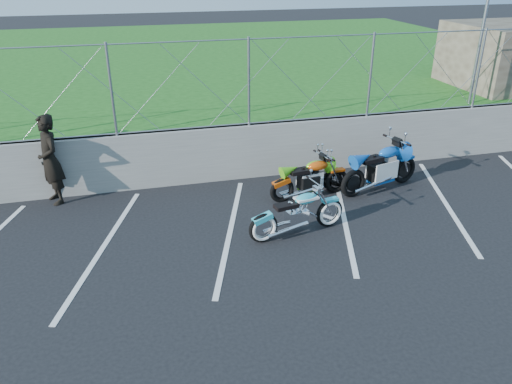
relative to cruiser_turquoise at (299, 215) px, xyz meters
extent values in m
plane|color=black|center=(-1.24, -0.55, -0.41)|extent=(90.00, 90.00, 0.00)
cube|color=slate|center=(-1.24, 2.95, 0.24)|extent=(30.00, 0.22, 1.30)
cube|color=#1A5316|center=(-1.24, 12.95, 0.24)|extent=(30.00, 20.00, 1.30)
cylinder|color=gray|center=(-1.24, 2.95, 2.84)|extent=(28.00, 0.03, 0.03)
cylinder|color=gray|center=(-1.24, 2.95, 0.94)|extent=(28.00, 0.03, 0.03)
cylinder|color=gray|center=(5.96, 3.35, 2.39)|extent=(0.08, 0.08, 3.00)
cube|color=silver|center=(-3.64, 0.45, -0.40)|extent=(1.49, 4.31, 0.01)
cube|color=silver|center=(-1.24, 0.45, -0.40)|extent=(1.49, 4.31, 0.01)
cube|color=silver|center=(1.16, 0.45, -0.40)|extent=(1.49, 4.31, 0.01)
cube|color=silver|center=(3.56, 0.45, -0.40)|extent=(1.49, 4.31, 0.01)
torus|color=black|center=(-0.74, -0.14, -0.11)|extent=(0.60, 0.21, 0.59)
torus|color=black|center=(0.69, 0.13, -0.11)|extent=(0.60, 0.21, 0.59)
cube|color=silver|center=(-0.04, -0.01, -0.05)|extent=(0.45, 0.32, 0.30)
ellipsoid|color=#31B3C7|center=(0.15, 0.03, 0.31)|extent=(0.51, 0.30, 0.21)
cube|color=black|center=(-0.27, -0.05, 0.25)|extent=(0.48, 0.29, 0.08)
cube|color=#31B3C7|center=(0.69, 0.13, 0.17)|extent=(0.36, 0.20, 0.05)
cylinder|color=silver|center=(0.35, 0.07, 0.59)|extent=(0.14, 0.64, 0.03)
torus|color=black|center=(0.10, 1.38, -0.13)|extent=(0.57, 0.17, 0.56)
torus|color=black|center=(1.44, 1.56, -0.13)|extent=(0.57, 0.17, 0.56)
cube|color=black|center=(0.75, 1.47, -0.04)|extent=(0.45, 0.31, 0.31)
ellipsoid|color=#C9490B|center=(0.95, 1.50, 0.32)|extent=(0.50, 0.28, 0.21)
cube|color=black|center=(0.52, 1.44, 0.25)|extent=(0.48, 0.28, 0.08)
cube|color=#C9490B|center=(1.44, 1.56, 0.14)|extent=(0.36, 0.18, 0.05)
cylinder|color=silver|center=(1.14, 1.52, 0.54)|extent=(0.11, 0.65, 0.03)
torus|color=black|center=(0.13, 1.42, -0.14)|extent=(0.54, 0.20, 0.53)
torus|color=black|center=(1.37, 1.66, -0.14)|extent=(0.54, 0.20, 0.53)
cube|color=black|center=(0.73, 1.54, -0.05)|extent=(0.45, 0.32, 0.30)
ellipsoid|color=#61C618|center=(0.93, 1.58, 0.31)|extent=(0.50, 0.30, 0.21)
cube|color=black|center=(0.51, 1.50, 0.24)|extent=(0.48, 0.29, 0.08)
cube|color=#61C618|center=(1.37, 1.66, 0.11)|extent=(0.36, 0.19, 0.05)
cylinder|color=silver|center=(1.08, 1.60, 0.51)|extent=(0.15, 0.63, 0.02)
torus|color=black|center=(1.70, 1.25, -0.08)|extent=(0.66, 0.29, 0.66)
torus|color=black|center=(3.20, 1.67, -0.08)|extent=(0.66, 0.29, 0.66)
cube|color=black|center=(2.43, 1.46, 0.03)|extent=(0.57, 0.43, 0.37)
ellipsoid|color=#1253B0|center=(2.66, 1.52, 0.47)|extent=(0.63, 0.41, 0.25)
cube|color=black|center=(2.16, 1.38, 0.39)|extent=(0.60, 0.40, 0.10)
cube|color=#1253B0|center=(3.20, 1.67, 0.23)|extent=(0.44, 0.27, 0.07)
cylinder|color=silver|center=(2.84, 1.57, 0.72)|extent=(0.24, 0.77, 0.03)
imported|color=black|center=(-4.66, 2.65, 0.57)|extent=(0.73, 0.84, 1.96)
camera|label=1|loc=(-2.90, -7.96, 4.44)|focal=35.00mm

